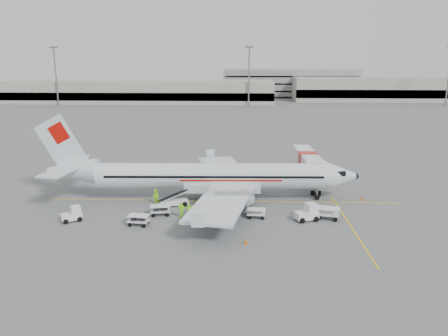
# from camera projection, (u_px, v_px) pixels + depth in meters

# --- Properties ---
(ground) EXTENTS (360.00, 360.00, 0.00)m
(ground) POSITION_uv_depth(u_px,v_px,m) (223.00, 201.00, 55.10)
(ground) COLOR #56595B
(stripe_lead) EXTENTS (44.00, 0.20, 0.01)m
(stripe_lead) POSITION_uv_depth(u_px,v_px,m) (223.00, 201.00, 55.10)
(stripe_lead) COLOR yellow
(stripe_lead) RESTS_ON ground
(stripe_cross) EXTENTS (0.20, 20.00, 0.01)m
(stripe_cross) POSITION_uv_depth(u_px,v_px,m) (351.00, 226.00, 46.81)
(stripe_cross) COLOR yellow
(stripe_cross) RESTS_ON ground
(terminal_west) EXTENTS (110.00, 22.00, 9.00)m
(terminal_west) POSITION_uv_depth(u_px,v_px,m) (140.00, 91.00, 181.60)
(terminal_west) COLOR gray
(terminal_west) RESTS_ON ground
(terminal_east) EXTENTS (90.00, 26.00, 10.00)m
(terminal_east) POSITION_uv_depth(u_px,v_px,m) (396.00, 89.00, 191.84)
(terminal_east) COLOR gray
(terminal_east) RESTS_ON ground
(parking_garage) EXTENTS (62.00, 24.00, 14.00)m
(parking_garage) POSITION_uv_depth(u_px,v_px,m) (289.00, 82.00, 207.61)
(parking_garage) COLOR slate
(parking_garage) RESTS_ON ground
(treeline) EXTENTS (300.00, 3.00, 6.00)m
(treeline) POSITION_uv_depth(u_px,v_px,m) (237.00, 88.00, 224.08)
(treeline) COLOR black
(treeline) RESTS_ON ground
(mast_west) EXTENTS (3.20, 1.20, 22.00)m
(mast_west) POSITION_uv_depth(u_px,v_px,m) (56.00, 76.00, 169.54)
(mast_west) COLOR slate
(mast_west) RESTS_ON ground
(mast_center) EXTENTS (3.20, 1.20, 22.00)m
(mast_center) POSITION_uv_depth(u_px,v_px,m) (249.00, 77.00, 166.68)
(mast_center) COLOR slate
(mast_center) RESTS_ON ground
(aircraft) EXTENTS (39.66, 31.53, 10.69)m
(aircraft) POSITION_uv_depth(u_px,v_px,m) (214.00, 159.00, 54.35)
(aircraft) COLOR silver
(aircraft) RESTS_ON ground
(jet_bridge) EXTENTS (3.82, 17.05, 4.45)m
(jet_bridge) POSITION_uv_depth(u_px,v_px,m) (308.00, 168.00, 62.82)
(jet_bridge) COLOR silver
(jet_bridge) RESTS_ON ground
(belt_loader) EXTENTS (4.78, 2.85, 2.43)m
(belt_loader) POSITION_uv_depth(u_px,v_px,m) (174.00, 196.00, 53.09)
(belt_loader) COLOR silver
(belt_loader) RESTS_ON ground
(tug_fore) EXTENTS (2.78, 2.12, 1.90)m
(tug_fore) POSITION_uv_depth(u_px,v_px,m) (307.00, 212.00, 48.21)
(tug_fore) COLOR silver
(tug_fore) RESTS_ON ground
(tug_mid) EXTENTS (2.42, 1.56, 1.77)m
(tug_mid) POSITION_uv_depth(u_px,v_px,m) (206.00, 204.00, 51.06)
(tug_mid) COLOR silver
(tug_mid) RESTS_ON ground
(tug_aft) EXTENTS (2.49, 2.19, 1.67)m
(tug_aft) POSITION_uv_depth(u_px,v_px,m) (71.00, 214.00, 48.02)
(tug_aft) COLOR silver
(tug_aft) RESTS_ON ground
(cart_loaded_a) EXTENTS (2.45, 1.70, 1.18)m
(cart_loaded_a) POSITION_uv_depth(u_px,v_px,m) (160.00, 210.00, 49.89)
(cart_loaded_a) COLOR silver
(cart_loaded_a) RESTS_ON ground
(cart_loaded_b) EXTENTS (2.41, 1.63, 1.17)m
(cart_loaded_b) POSITION_uv_depth(u_px,v_px,m) (139.00, 220.00, 46.85)
(cart_loaded_b) COLOR silver
(cart_loaded_b) RESTS_ON ground
(cart_empty_a) EXTENTS (2.11, 1.30, 1.07)m
(cart_empty_a) POSITION_uv_depth(u_px,v_px,m) (256.00, 213.00, 49.07)
(cart_empty_a) COLOR silver
(cart_empty_a) RESTS_ON ground
(cart_empty_b) EXTENTS (2.87, 2.09, 1.34)m
(cart_empty_b) POSITION_uv_depth(u_px,v_px,m) (327.00, 213.00, 48.72)
(cart_empty_b) COLOR silver
(cart_empty_b) RESTS_ON ground
(cone_nose) EXTENTS (0.36, 0.36, 0.59)m
(cone_nose) POSITION_uv_depth(u_px,v_px,m) (362.00, 198.00, 55.34)
(cone_nose) COLOR #EB5901
(cone_nose) RESTS_ON ground
(cone_port) EXTENTS (0.36, 0.36, 0.59)m
(cone_port) POSITION_uv_depth(u_px,v_px,m) (222.00, 180.00, 63.51)
(cone_port) COLOR #EB5901
(cone_port) RESTS_ON ground
(cone_stbd) EXTENTS (0.35, 0.35, 0.58)m
(cone_stbd) POSITION_uv_depth(u_px,v_px,m) (246.00, 241.00, 42.23)
(cone_stbd) COLOR #EB5901
(cone_stbd) RESTS_ON ground
(crew_a) EXTENTS (0.75, 0.78, 1.79)m
(crew_a) POSITION_uv_depth(u_px,v_px,m) (189.00, 212.00, 48.49)
(crew_a) COLOR #8AE012
(crew_a) RESTS_ON ground
(crew_b) EXTENTS (1.16, 1.16, 1.90)m
(crew_b) POSITION_uv_depth(u_px,v_px,m) (156.00, 197.00, 53.73)
(crew_b) COLOR #8AE012
(crew_b) RESTS_ON ground
(crew_c) EXTENTS (0.95, 1.20, 1.62)m
(crew_c) POSITION_uv_depth(u_px,v_px,m) (193.00, 212.00, 48.63)
(crew_c) COLOR #8AE012
(crew_c) RESTS_ON ground
(crew_d) EXTENTS (1.10, 0.46, 1.87)m
(crew_d) POSITION_uv_depth(u_px,v_px,m) (182.00, 210.00, 49.00)
(crew_d) COLOR #8AE012
(crew_d) RESTS_ON ground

